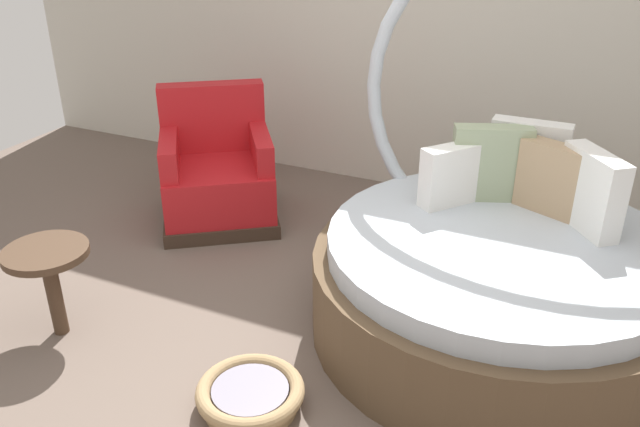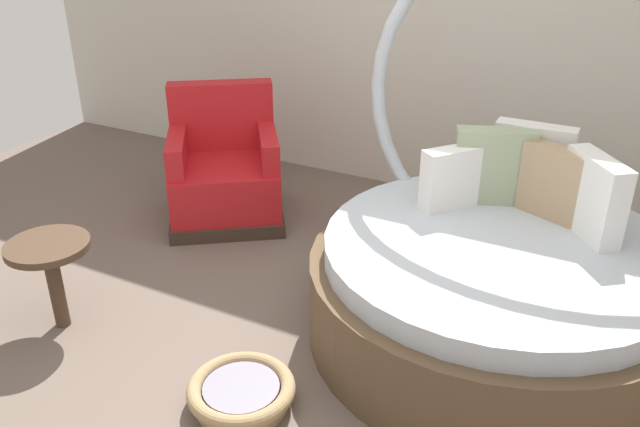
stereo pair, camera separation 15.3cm
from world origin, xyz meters
The scene contains 6 objects.
ground_plane centered at (0.00, 0.00, -0.01)m, with size 8.00×8.00×0.02m, color #66564C.
back_wall centered at (0.00, 2.39, 1.49)m, with size 8.00×0.12×2.98m, color beige.
round_daybed centered at (0.74, 0.71, 0.41)m, with size 1.95×1.95×2.11m.
red_armchair centered at (-1.38, 1.21, 0.33)m, with size 1.11×1.11×0.94m.
pet_basket centered at (-0.15, -0.44, 0.07)m, with size 0.51×0.51×0.13m.
side_table centered at (-1.39, -0.37, 0.43)m, with size 0.44×0.44×0.52m.
Camera 2 is at (1.27, -2.37, 2.17)m, focal length 36.63 mm.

